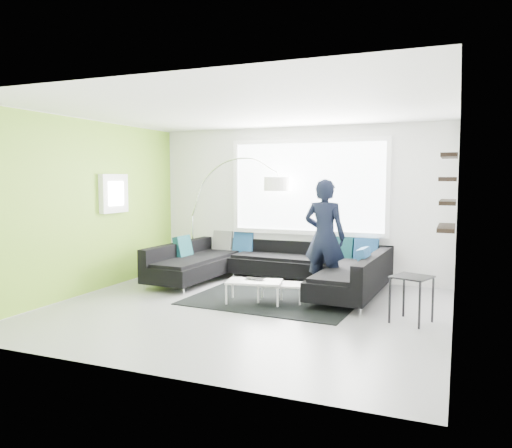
{
  "coord_description": "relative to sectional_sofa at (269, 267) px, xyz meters",
  "views": [
    {
      "loc": [
        2.77,
        -6.37,
        1.86
      ],
      "look_at": [
        -0.19,
        0.9,
        1.14
      ],
      "focal_mm": 35.0,
      "sensor_mm": 36.0,
      "label": 1
    }
  ],
  "objects": [
    {
      "name": "laptop",
      "position": [
        0.13,
        -1.02,
        -0.0
      ],
      "size": [
        0.32,
        0.22,
        0.02
      ],
      "primitive_type": "imported",
      "rotation": [
        0.0,
        0.0,
        -0.03
      ],
      "color": "black",
      "rests_on": "coffee_table"
    },
    {
      "name": "sectional_sofa",
      "position": [
        0.0,
        0.0,
        0.0
      ],
      "size": [
        3.85,
        2.5,
        0.8
      ],
      "rotation": [
        0.0,
        0.0,
        -0.05
      ],
      "color": "black",
      "rests_on": "ground"
    },
    {
      "name": "arc_lamp",
      "position": [
        -1.89,
        0.73,
        0.77
      ],
      "size": [
        2.19,
        1.04,
        2.24
      ],
      "primitive_type": null,
      "rotation": [
        0.0,
        0.0,
        -0.14
      ],
      "color": "silver",
      "rests_on": "ground"
    },
    {
      "name": "rug",
      "position": [
        0.36,
        -0.76,
        -0.35
      ],
      "size": [
        2.61,
        1.96,
        0.01
      ],
      "primitive_type": "cube",
      "rotation": [
        0.0,
        0.0,
        -0.05
      ],
      "color": "black",
      "rests_on": "ground"
    },
    {
      "name": "person",
      "position": [
        0.97,
        -0.05,
        0.57
      ],
      "size": [
        0.74,
        0.55,
        1.85
      ],
      "primitive_type": "imported",
      "rotation": [
        0.0,
        0.0,
        3.06
      ],
      "color": "black",
      "rests_on": "ground"
    },
    {
      "name": "room_shell",
      "position": [
        0.21,
        -1.24,
        1.45
      ],
      "size": [
        5.54,
        5.04,
        2.82
      ],
      "color": "silver",
      "rests_on": "ground"
    },
    {
      "name": "side_table",
      "position": [
        2.42,
        -1.23,
        -0.05
      ],
      "size": [
        0.57,
        0.57,
        0.61
      ],
      "primitive_type": "cube",
      "rotation": [
        0.0,
        0.0,
        -0.35
      ],
      "color": "black",
      "rests_on": "ground"
    },
    {
      "name": "ground",
      "position": [
        0.17,
        -1.45,
        -0.35
      ],
      "size": [
        5.5,
        5.5,
        0.0
      ],
      "primitive_type": "plane",
      "color": "gray",
      "rests_on": "ground"
    },
    {
      "name": "coffee_table",
      "position": [
        0.33,
        -0.95,
        -0.18
      ],
      "size": [
        1.14,
        0.8,
        0.34
      ],
      "primitive_type": "cube",
      "rotation": [
        0.0,
        0.0,
        0.2
      ],
      "color": "silver",
      "rests_on": "ground"
    }
  ]
}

